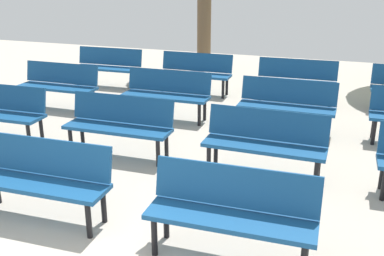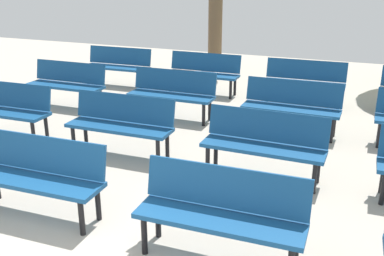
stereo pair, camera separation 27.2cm
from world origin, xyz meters
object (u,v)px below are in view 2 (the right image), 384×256
(bench_r0_c2, at_px, (222,209))
(bench_r2_c0, at_px, (67,81))
(bench_r2_c2, at_px, (292,104))
(bench_r3_c1, at_px, (203,71))
(bench_r1_c0, at_px, (5,106))
(bench_r3_c2, at_px, (305,79))
(bench_r0_c1, at_px, (37,172))
(bench_r3_c0, at_px, (118,64))
(bench_r1_c1, at_px, (121,121))
(bench_r1_c2, at_px, (264,141))
(bench_r2_c1, at_px, (172,91))

(bench_r0_c2, distance_m, bench_r2_c0, 5.72)
(bench_r2_c2, xyz_separation_m, bench_r3_c1, (-2.25, 1.82, 0.00))
(bench_r1_c0, relative_size, bench_r3_c2, 1.00)
(bench_r0_c1, relative_size, bench_r3_c0, 1.00)
(bench_r2_c2, height_order, bench_r3_c0, same)
(bench_r2_c0, distance_m, bench_r2_c2, 4.42)
(bench_r0_c1, height_order, bench_r1_c0, same)
(bench_r0_c2, relative_size, bench_r1_c1, 1.00)
(bench_r0_c2, relative_size, bench_r2_c0, 1.01)
(bench_r0_c2, bearing_deg, bench_r0_c1, 178.21)
(bench_r1_c1, relative_size, bench_r2_c0, 1.00)
(bench_r1_c0, bearing_deg, bench_r3_c0, 89.35)
(bench_r0_c2, relative_size, bench_r1_c2, 1.00)
(bench_r0_c1, relative_size, bench_r1_c0, 1.00)
(bench_r3_c0, bearing_deg, bench_r2_c2, -23.56)
(bench_r1_c0, xyz_separation_m, bench_r3_c1, (2.06, 3.72, 0.00))
(bench_r0_c1, distance_m, bench_r2_c2, 4.29)
(bench_r1_c2, bearing_deg, bench_r2_c2, 90.09)
(bench_r0_c2, height_order, bench_r2_c1, same)
(bench_r3_c0, height_order, bench_r3_c2, same)
(bench_r1_c0, height_order, bench_r2_c2, same)
(bench_r2_c2, xyz_separation_m, bench_r3_c0, (-4.39, 1.77, 0.00))
(bench_r2_c2, height_order, bench_r3_c2, same)
(bench_r1_c1, distance_m, bench_r2_c0, 2.84)
(bench_r1_c2, distance_m, bench_r3_c2, 3.68)
(bench_r1_c0, bearing_deg, bench_r0_c1, -41.83)
(bench_r2_c0, xyz_separation_m, bench_r2_c2, (4.42, 0.11, 0.00))
(bench_r0_c2, height_order, bench_r2_c0, same)
(bench_r1_c0, height_order, bench_r3_c0, same)
(bench_r1_c2, height_order, bench_r2_c2, same)
(bench_r1_c0, height_order, bench_r2_c0, same)
(bench_r1_c2, bearing_deg, bench_r1_c1, -179.22)
(bench_r2_c1, relative_size, bench_r2_c2, 1.00)
(bench_r2_c2, bearing_deg, bench_r1_c1, -139.15)
(bench_r1_c0, distance_m, bench_r2_c1, 2.85)
(bench_r0_c1, xyz_separation_m, bench_r0_c2, (2.16, -0.01, 0.00))
(bench_r2_c1, height_order, bench_r3_c1, same)
(bench_r2_c0, bearing_deg, bench_r1_c1, -37.95)
(bench_r3_c1, bearing_deg, bench_r2_c1, -88.09)
(bench_r2_c1, bearing_deg, bench_r3_c1, 91.86)
(bench_r1_c0, relative_size, bench_r1_c1, 1.00)
(bench_r3_c1, xyz_separation_m, bench_r3_c2, (2.18, 0.02, 0.00))
(bench_r1_c1, xyz_separation_m, bench_r3_c1, (-0.08, 3.67, 0.00))
(bench_r1_c1, bearing_deg, bench_r2_c1, 89.21)
(bench_r0_c2, distance_m, bench_r3_c1, 6.00)
(bench_r2_c0, xyz_separation_m, bench_r3_c1, (2.17, 1.94, 0.00))
(bench_r3_c1, bearing_deg, bench_r2_c0, -138.78)
(bench_r3_c2, bearing_deg, bench_r1_c2, -90.97)
(bench_r2_c0, xyz_separation_m, bench_r3_c0, (0.03, 1.88, 0.00))
(bench_r3_c2, bearing_deg, bench_r1_c1, -121.40)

